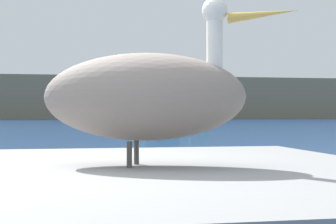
{
  "coord_description": "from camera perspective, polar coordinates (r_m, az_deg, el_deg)",
  "views": [
    {
      "loc": [
        0.41,
        -3.19,
        0.88
      ],
      "look_at": [
        5.29,
        22.07,
        0.91
      ],
      "focal_mm": 56.34,
      "sensor_mm": 36.0,
      "label": 1
    }
  ],
  "objects": [
    {
      "name": "hillside_backdrop",
      "position": [
        76.73,
        -11.24,
        1.44
      ],
      "size": [
        140.0,
        14.55,
        5.8
      ],
      "primitive_type": "cube",
      "color": "#7F755B",
      "rests_on": "ground"
    },
    {
      "name": "pier_dock",
      "position": [
        3.04,
        -2.72,
        -11.32
      ],
      "size": [
        2.93,
        3.13,
        0.58
      ],
      "primitive_type": "cube",
      "color": "gray",
      "rests_on": "ground"
    },
    {
      "name": "pelican",
      "position": [
        2.99,
        -2.53,
        1.81
      ],
      "size": [
        1.46,
        0.9,
        0.94
      ],
      "rotation": [
        0.0,
        0.0,
        -0.34
      ],
      "color": "gray",
      "rests_on": "pier_dock"
    },
    {
      "name": "fishing_boat_green",
      "position": [
        43.53,
        0.12,
        0.16
      ],
      "size": [
        6.57,
        4.32,
        5.53
      ],
      "rotation": [
        0.0,
        0.0,
        0.42
      ],
      "color": "#1E8C4C",
      "rests_on": "ground"
    }
  ]
}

